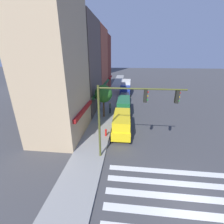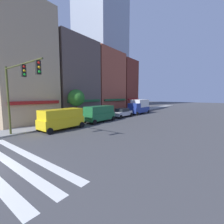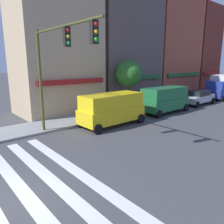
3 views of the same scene
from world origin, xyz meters
TOP-DOWN VIEW (x-y plane):
  - ground_plane at (0.00, 0.00)m, footprint 200.00×200.00m
  - crosswalk_stripes at (0.00, 0.00)m, footprint 6.20×10.80m
  - storefront_row at (19.51, 11.50)m, footprint 31.65×5.30m
  - traffic_signal at (4.08, 4.02)m, footprint 0.32×6.57m
  - van_yellow at (8.64, 4.70)m, footprint 5.02×2.22m
  - van_green at (15.07, 4.70)m, footprint 5.00×2.22m
  - sedan_silver at (21.23, 4.70)m, footprint 4.42×2.02m
  - box_truck_blue at (27.80, 4.70)m, footprint 6.25×2.42m
  - pedestrian_white_shirt at (20.74, 8.20)m, footprint 0.32×0.32m
  - pedestrian_grey_coat at (14.51, 6.75)m, footprint 0.32×0.32m
  - pedestrian_blue_shirt at (15.82, 7.94)m, footprint 0.32×0.32m
  - fire_hydrant at (7.59, 6.40)m, footprint 0.24×0.24m
  - street_tree at (13.12, 7.50)m, footprint 2.46×2.46m

SIDE VIEW (x-z plane):
  - ground_plane at x=0.00m, z-range 0.00..0.00m
  - crosswalk_stripes at x=0.00m, z-range 0.00..0.01m
  - fire_hydrant at x=7.59m, z-range 0.19..1.03m
  - sedan_silver at x=21.23m, z-range 0.05..1.64m
  - pedestrian_white_shirt at x=20.74m, z-range 0.19..1.96m
  - pedestrian_grey_coat at x=14.51m, z-range 0.19..1.96m
  - pedestrian_blue_shirt at x=15.82m, z-range 0.19..1.96m
  - van_yellow at x=8.64m, z-range 0.12..2.46m
  - van_green at x=15.07m, z-range 0.12..2.46m
  - box_truck_blue at x=27.80m, z-range 0.07..3.11m
  - street_tree at x=13.12m, z-range 1.22..5.86m
  - traffic_signal at x=4.08m, z-range 1.53..8.06m
  - storefront_row at x=19.51m, z-range -0.91..15.06m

